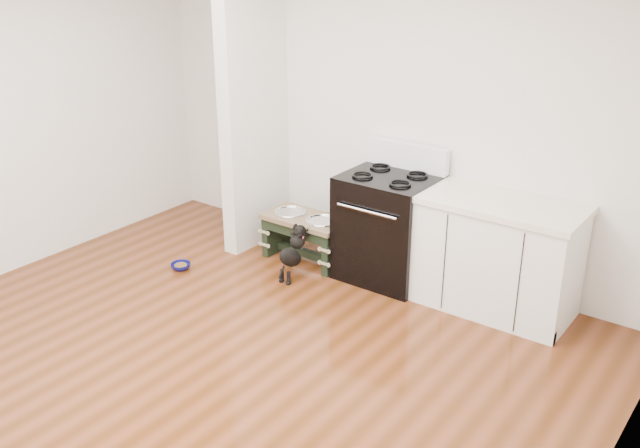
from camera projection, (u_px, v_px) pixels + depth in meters
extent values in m
plane|color=#4B250D|center=(186.00, 382.00, 4.78)|extent=(5.00, 5.00, 0.00)
plane|color=silver|center=(388.00, 113.00, 6.12)|extent=(5.00, 0.00, 5.00)
plane|color=silver|center=(595.00, 317.00, 2.89)|extent=(0.00, 5.00, 5.00)
cube|color=silver|center=(254.00, 103.00, 6.47)|extent=(0.15, 0.80, 2.70)
cube|color=black|center=(388.00, 228.00, 6.07)|extent=(0.76, 0.65, 0.92)
cube|color=black|center=(368.00, 246.00, 5.86)|extent=(0.58, 0.02, 0.50)
cylinder|color=silver|center=(366.00, 211.00, 5.71)|extent=(0.56, 0.02, 0.02)
cube|color=white|center=(407.00, 156.00, 6.06)|extent=(0.76, 0.08, 0.22)
torus|color=black|center=(362.00, 175.00, 5.88)|extent=(0.18, 0.18, 0.02)
torus|color=black|center=(400.00, 184.00, 5.69)|extent=(0.18, 0.18, 0.02)
torus|color=black|center=(380.00, 167.00, 6.09)|extent=(0.18, 0.18, 0.02)
torus|color=black|center=(417.00, 175.00, 5.90)|extent=(0.18, 0.18, 0.02)
cube|color=white|center=(497.00, 259.00, 5.56)|extent=(1.20, 0.60, 0.86)
cube|color=beige|center=(503.00, 204.00, 5.39)|extent=(1.24, 0.64, 0.05)
cube|color=black|center=(479.00, 315.00, 5.52)|extent=(1.20, 0.06, 0.10)
cube|color=black|center=(277.00, 232.00, 6.67)|extent=(0.06, 0.37, 0.38)
cube|color=black|center=(337.00, 250.00, 6.30)|extent=(0.06, 0.37, 0.38)
cube|color=black|center=(294.00, 232.00, 6.30)|extent=(0.62, 0.03, 0.10)
cube|color=black|center=(306.00, 253.00, 6.53)|extent=(0.62, 0.06, 0.06)
cube|color=brown|center=(306.00, 219.00, 6.40)|extent=(0.78, 0.41, 0.04)
cylinder|color=silver|center=(290.00, 214.00, 6.50)|extent=(0.27, 0.27, 0.05)
cylinder|color=silver|center=(322.00, 223.00, 6.30)|extent=(0.27, 0.27, 0.05)
torus|color=silver|center=(290.00, 212.00, 6.49)|extent=(0.30, 0.30, 0.02)
torus|color=silver|center=(322.00, 221.00, 6.29)|extent=(0.30, 0.30, 0.02)
cylinder|color=black|center=(282.00, 275.00, 6.12)|extent=(0.03, 0.03, 0.12)
cylinder|color=black|center=(289.00, 278.00, 6.08)|extent=(0.03, 0.03, 0.12)
sphere|color=black|center=(281.00, 281.00, 6.13)|extent=(0.04, 0.04, 0.04)
sphere|color=black|center=(288.00, 283.00, 6.09)|extent=(0.04, 0.04, 0.04)
ellipsoid|color=black|center=(290.00, 257.00, 6.10)|extent=(0.14, 0.31, 0.28)
sphere|color=black|center=(297.00, 242.00, 6.13)|extent=(0.13, 0.13, 0.13)
sphere|color=black|center=(300.00, 231.00, 6.13)|extent=(0.11, 0.11, 0.11)
sphere|color=black|center=(302.00, 228.00, 6.20)|extent=(0.04, 0.04, 0.04)
sphere|color=black|center=(309.00, 230.00, 6.16)|extent=(0.04, 0.04, 0.04)
cylinder|color=black|center=(282.00, 272.00, 6.04)|extent=(0.02, 0.09, 0.10)
torus|color=#D73F63|center=(299.00, 236.00, 6.13)|extent=(0.10, 0.07, 0.10)
imported|color=#0C0E59|center=(181.00, 266.00, 6.36)|extent=(0.18, 0.18, 0.05)
cylinder|color=brown|center=(181.00, 266.00, 6.36)|extent=(0.11, 0.11, 0.02)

